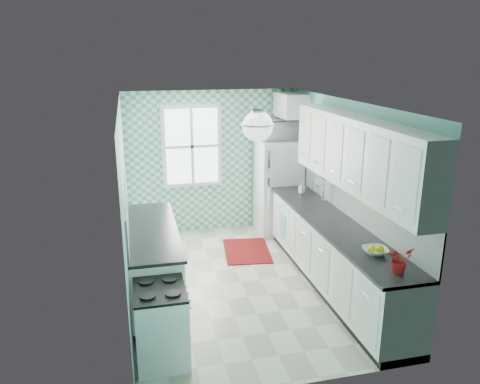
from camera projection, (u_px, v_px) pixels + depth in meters
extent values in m
cube|color=beige|center=(241.00, 283.00, 6.59)|extent=(3.00, 4.40, 0.02)
cube|color=white|center=(241.00, 102.00, 5.87)|extent=(3.00, 4.40, 0.02)
cube|color=#6FC9B9|center=(212.00, 162.00, 8.29)|extent=(3.00, 0.02, 2.50)
cube|color=#6FC9B9|center=(299.00, 269.00, 4.17)|extent=(3.00, 0.02, 2.50)
cube|color=#6FC9B9|center=(125.00, 206.00, 5.90)|extent=(0.02, 4.40, 2.50)
cube|color=#6FC9B9|center=(345.00, 190.00, 6.57)|extent=(0.02, 4.40, 2.50)
cube|color=#4EAB8B|center=(212.00, 162.00, 8.27)|extent=(3.00, 0.01, 2.50)
cube|color=white|center=(192.00, 146.00, 8.09)|extent=(1.04, 0.05, 1.44)
cube|color=white|center=(192.00, 146.00, 8.07)|extent=(0.90, 0.02, 1.30)
cube|color=white|center=(357.00, 202.00, 6.21)|extent=(0.02, 3.60, 0.51)
cube|color=white|center=(127.00, 212.00, 5.85)|extent=(0.02, 2.15, 0.51)
cube|color=white|center=(357.00, 154.00, 5.78)|extent=(0.33, 3.20, 0.90)
cube|color=white|center=(290.00, 105.00, 7.94)|extent=(0.40, 0.74, 0.40)
cylinder|color=silver|center=(258.00, 112.00, 5.14)|extent=(0.14, 0.14, 0.04)
cylinder|color=silver|center=(258.00, 118.00, 5.16)|extent=(0.02, 0.02, 0.12)
sphere|color=white|center=(258.00, 126.00, 5.18)|extent=(0.34, 0.34, 0.34)
cube|color=white|center=(333.00, 256.00, 6.35)|extent=(0.60, 3.60, 0.90)
cube|color=black|center=(334.00, 224.00, 6.22)|extent=(0.63, 3.60, 0.04)
cube|color=white|center=(153.00, 264.00, 6.12)|extent=(0.60, 2.15, 0.90)
cube|color=black|center=(152.00, 230.00, 5.99)|extent=(0.63, 2.15, 0.04)
cube|color=silver|center=(278.00, 187.00, 8.26)|extent=(0.73, 0.69, 1.67)
cube|color=silver|center=(285.00, 170.00, 7.83)|extent=(0.71, 0.01, 0.02)
cube|color=silver|center=(269.00, 159.00, 7.69)|extent=(0.03, 0.03, 0.30)
cube|color=silver|center=(268.00, 193.00, 7.85)|extent=(0.03, 0.03, 0.54)
cube|color=white|center=(161.00, 324.00, 4.85)|extent=(0.52, 0.66, 0.78)
cube|color=black|center=(159.00, 290.00, 4.73)|extent=(0.52, 0.66, 0.03)
cube|color=black|center=(187.00, 316.00, 4.89)|extent=(0.01, 0.44, 0.26)
cube|color=silver|center=(312.00, 204.00, 7.00)|extent=(0.51, 0.43, 0.12)
cylinder|color=silver|center=(324.00, 191.00, 6.99)|extent=(0.02, 0.02, 0.30)
torus|color=silver|center=(320.00, 179.00, 6.92)|extent=(0.16, 0.02, 0.16)
cube|color=maroon|center=(247.00, 251.00, 7.61)|extent=(0.85, 1.11, 0.02)
cube|color=#5BBCAA|center=(283.00, 225.00, 7.41)|extent=(0.08, 0.24, 0.37)
imported|color=white|center=(375.00, 251.00, 5.22)|extent=(0.30, 0.30, 0.07)
imported|color=#C2223B|center=(399.00, 260.00, 4.75)|extent=(0.30, 0.28, 0.28)
imported|color=#8FAECC|center=(302.00, 187.00, 7.50)|extent=(0.10, 0.10, 0.17)
imported|color=white|center=(279.00, 130.00, 7.97)|extent=(0.60, 0.41, 0.33)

